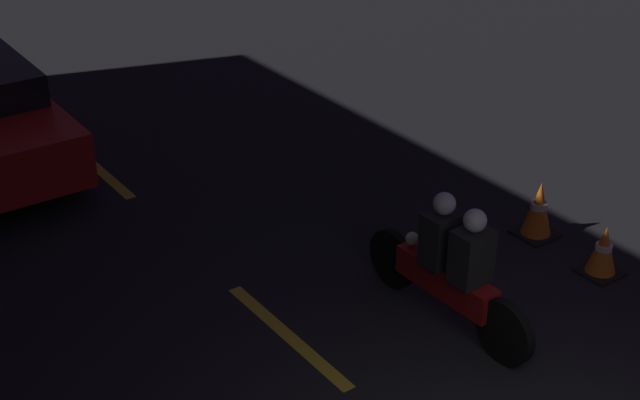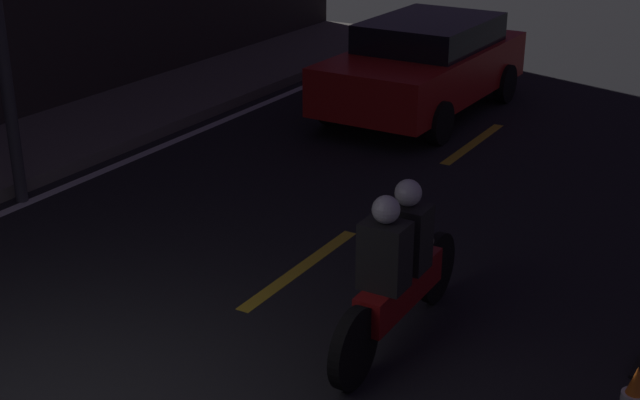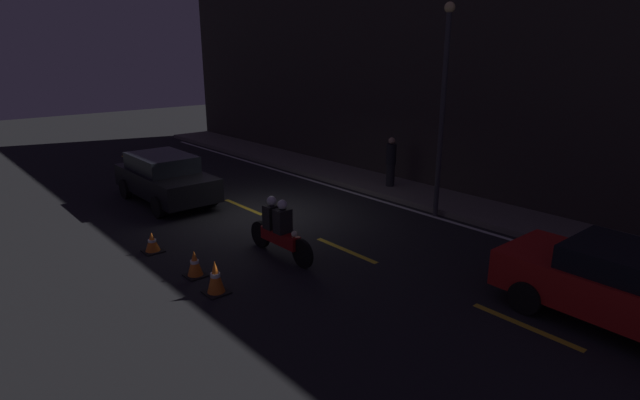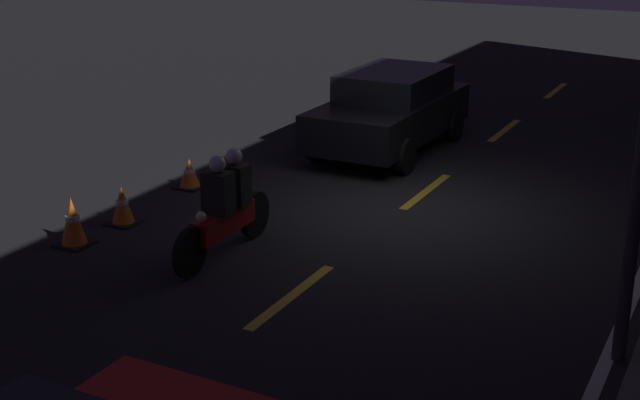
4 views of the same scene
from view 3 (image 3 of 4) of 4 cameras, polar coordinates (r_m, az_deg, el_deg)
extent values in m
plane|color=black|center=(14.53, -6.63, -1.71)|extent=(56.00, 56.00, 0.00)
cube|color=#605B56|center=(17.58, 6.57, 1.86)|extent=(28.00, 2.03, 0.16)
cube|color=#2D2826|center=(17.88, 9.61, 14.44)|extent=(28.00, 0.30, 7.83)
cube|color=gold|center=(23.23, -20.79, 4.36)|extent=(2.00, 0.14, 0.01)
cube|color=gold|center=(19.16, -16.00, 2.32)|extent=(2.00, 0.14, 0.01)
cube|color=gold|center=(15.32, -8.75, -0.79)|extent=(2.00, 0.14, 0.01)
cube|color=gold|center=(11.97, 2.97, -5.74)|extent=(2.00, 0.14, 0.01)
cube|color=gold|center=(9.59, 22.42, -13.16)|extent=(2.00, 0.14, 0.01)
cube|color=silver|center=(16.72, 3.62, 0.88)|extent=(25.20, 0.14, 0.01)
cube|color=black|center=(16.19, -17.18, 2.00)|extent=(4.09, 1.73, 0.68)
cube|color=black|center=(16.24, -17.66, 4.14)|extent=(2.25, 1.55, 0.49)
cube|color=red|center=(18.17, -18.22, 4.03)|extent=(0.06, 0.20, 0.10)
cube|color=red|center=(17.79, -21.51, 3.44)|extent=(0.06, 0.20, 0.10)
cylinder|color=black|center=(15.52, -12.36, 0.44)|extent=(0.63, 0.18, 0.63)
cylinder|color=black|center=(14.85, -18.02, -0.76)|extent=(0.63, 0.18, 0.63)
cylinder|color=black|center=(17.72, -16.29, 2.19)|extent=(0.63, 0.18, 0.63)
cylinder|color=black|center=(17.13, -21.36, 1.20)|extent=(0.63, 0.18, 0.63)
cube|color=red|center=(10.07, 31.26, -8.83)|extent=(4.04, 1.81, 0.69)
cylinder|color=black|center=(9.88, 22.41, -10.27)|extent=(0.61, 0.19, 0.61)
cylinder|color=black|center=(11.32, 26.54, -7.31)|extent=(0.61, 0.19, 0.61)
cylinder|color=black|center=(10.94, -2.01, -6.14)|extent=(0.65, 0.09, 0.65)
cylinder|color=black|center=(12.11, -6.81, -3.92)|extent=(0.65, 0.11, 0.65)
cube|color=maroon|center=(11.46, -4.55, -4.28)|extent=(1.21, 0.26, 0.30)
sphere|color=#F2EABF|center=(11.00, -2.96, -3.89)|extent=(0.14, 0.14, 0.14)
cube|color=black|center=(11.24, -4.29, -2.40)|extent=(0.28, 0.36, 0.55)
sphere|color=silver|center=(11.11, -4.34, -0.52)|extent=(0.22, 0.22, 0.22)
cube|color=black|center=(11.54, -5.50, -1.90)|extent=(0.28, 0.36, 0.55)
sphere|color=silver|center=(11.42, -5.56, -0.08)|extent=(0.22, 0.22, 0.22)
cube|color=black|center=(12.51, -18.54, -5.55)|extent=(0.45, 0.45, 0.03)
cone|color=orange|center=(12.42, -18.64, -4.52)|extent=(0.34, 0.34, 0.45)
cylinder|color=white|center=(12.42, -18.65, -4.42)|extent=(0.19, 0.19, 0.05)
cube|color=black|center=(10.98, -14.03, -8.34)|extent=(0.42, 0.42, 0.03)
cone|color=orange|center=(10.87, -14.14, -6.98)|extent=(0.32, 0.32, 0.54)
cylinder|color=white|center=(10.86, -14.15, -6.85)|extent=(0.18, 0.18, 0.06)
cube|color=black|center=(10.18, -11.76, -10.28)|extent=(0.45, 0.45, 0.03)
cone|color=orange|center=(10.03, -11.87, -8.55)|extent=(0.35, 0.35, 0.65)
cylinder|color=white|center=(10.02, -11.88, -8.38)|extent=(0.19, 0.19, 0.08)
cylinder|color=black|center=(16.97, 8.04, 2.86)|extent=(0.28, 0.28, 0.76)
cylinder|color=black|center=(16.81, 8.14, 5.23)|extent=(0.34, 0.34, 0.68)
sphere|color=tan|center=(16.73, 8.20, 6.73)|extent=(0.22, 0.22, 0.22)
cylinder|color=#333338|center=(14.11, 13.75, 8.87)|extent=(0.14, 0.14, 5.50)
sphere|color=#F9D88C|center=(14.03, 14.61, 20.54)|extent=(0.28, 0.28, 0.28)
camera|label=1|loc=(18.02, -1.04, 19.06)|focal=50.00mm
camera|label=2|loc=(14.99, -27.96, 12.24)|focal=50.00mm
camera|label=4|loc=(12.39, 52.46, 9.79)|focal=50.00mm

